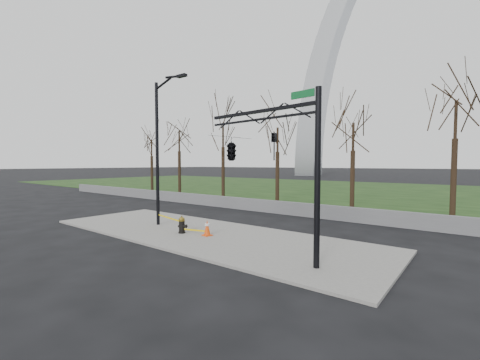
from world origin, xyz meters
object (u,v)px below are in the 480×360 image
Objects in this scene: fire_hydrant at (182,225)px; traffic_cone at (207,228)px; traffic_signal_mast at (245,148)px; street_light at (160,143)px.

traffic_cone is (1.36, 0.37, -0.01)m from fire_hydrant.
fire_hydrant is 0.14× the size of traffic_signal_mast.
street_light reaches higher than traffic_signal_mast.
traffic_cone is 0.09× the size of street_light.
street_light is 1.37× the size of traffic_signal_mast.
traffic_cone is at bearing 171.04° from traffic_signal_mast.
fire_hydrant is 0.10× the size of street_light.
traffic_signal_mast is at bearing -15.09° from traffic_cone.
fire_hydrant is 5.57m from traffic_signal_mast.
fire_hydrant is at bearing -16.95° from street_light.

